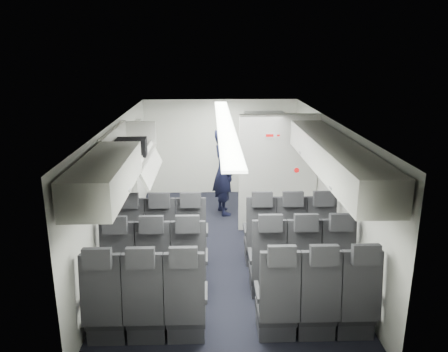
{
  "coord_description": "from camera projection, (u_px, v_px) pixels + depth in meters",
  "views": [
    {
      "loc": [
        -0.22,
        -6.68,
        3.22
      ],
      "look_at": [
        0.0,
        0.4,
        1.15
      ],
      "focal_mm": 35.0,
      "sensor_mm": 36.0,
      "label": 1
    }
  ],
  "objects": [
    {
      "name": "bulkhead_partition",
      "position": [
        278.0,
        173.0,
        7.82
      ],
      "size": [
        1.4,
        0.15,
        2.13
      ],
      "color": "silver",
      "rests_on": "cabin_shell"
    },
    {
      "name": "overhead_bin_left_front_open",
      "position": [
        129.0,
        152.0,
        6.55
      ],
      "size": [
        0.64,
        1.7,
        0.72
      ],
      "color": "#9E9E93",
      "rests_on": "cabin_shell"
    },
    {
      "name": "carry_on_bag",
      "position": [
        132.0,
        147.0,
        6.41
      ],
      "size": [
        0.45,
        0.33,
        0.26
      ],
      "primitive_type": "cube",
      "rotation": [
        0.0,
        0.0,
        0.05
      ],
      "color": "black",
      "rests_on": "overhead_bin_left_front_open"
    },
    {
      "name": "galley_unit",
      "position": [
        263.0,
        155.0,
        9.69
      ],
      "size": [
        0.85,
        0.52,
        1.9
      ],
      "color": "#939399",
      "rests_on": "cabin_shell"
    },
    {
      "name": "papers",
      "position": [
        233.0,
        162.0,
        8.57
      ],
      "size": [
        0.21,
        0.07,
        0.15
      ],
      "primitive_type": "cube",
      "rotation": [
        0.0,
        0.0,
        -0.24
      ],
      "color": "white",
      "rests_on": "flight_attendant"
    },
    {
      "name": "boarding_door",
      "position": [
        138.0,
        170.0,
        8.49
      ],
      "size": [
        0.12,
        1.27,
        1.86
      ],
      "color": "silver",
      "rests_on": "cabin_shell"
    },
    {
      "name": "cabin_shell",
      "position": [
        225.0,
        185.0,
        7.0
      ],
      "size": [
        3.41,
        6.01,
        2.16
      ],
      "color": "black",
      "rests_on": "ground"
    },
    {
      "name": "overhead_bin_left_rear",
      "position": [
        105.0,
        176.0,
        4.84
      ],
      "size": [
        0.53,
        1.8,
        0.4
      ],
      "color": "silver",
      "rests_on": "cabin_shell"
    },
    {
      "name": "overhead_bin_right_front",
      "position": [
        318.0,
        142.0,
        6.6
      ],
      "size": [
        0.53,
        1.7,
        0.4
      ],
      "color": "silver",
      "rests_on": "cabin_shell"
    },
    {
      "name": "seat_row_front",
      "position": [
        226.0,
        240.0,
        6.7
      ],
      "size": [
        3.33,
        0.56,
        1.24
      ],
      "color": "#252528",
      "rests_on": "cabin_shell"
    },
    {
      "name": "seat_row_mid",
      "position": [
        228.0,
        268.0,
        5.83
      ],
      "size": [
        3.33,
        0.56,
        1.24
      ],
      "color": "#252528",
      "rests_on": "cabin_shell"
    },
    {
      "name": "overhead_bin_right_rear",
      "position": [
        355.0,
        174.0,
        4.92
      ],
      "size": [
        0.53,
        1.8,
        0.4
      ],
      "color": "silver",
      "rests_on": "cabin_shell"
    },
    {
      "name": "seat_row_rear",
      "position": [
        232.0,
        306.0,
        4.97
      ],
      "size": [
        3.33,
        0.56,
        1.24
      ],
      "color": "#252528",
      "rests_on": "cabin_shell"
    },
    {
      "name": "flight_attendant",
      "position": [
        223.0,
        172.0,
        8.67
      ],
      "size": [
        0.58,
        0.73,
        1.75
      ],
      "primitive_type": "imported",
      "rotation": [
        0.0,
        0.0,
        1.85
      ],
      "color": "black",
      "rests_on": "ground"
    }
  ]
}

